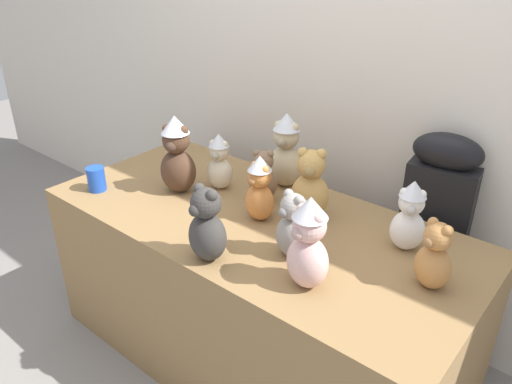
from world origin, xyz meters
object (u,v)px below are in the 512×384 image
(teddy_bear_sand, at_px, (286,151))
(teddy_bear_charcoal, at_px, (207,226))
(display_table, at_px, (256,291))
(teddy_bear_caramel, at_px, (434,257))
(teddy_bear_ginger, at_px, (260,189))
(teddy_bear_mocha, at_px, (263,177))
(teddy_bear_ash, at_px, (293,227))
(teddy_bear_cocoa, at_px, (177,156))
(teddy_bear_cream, at_px, (219,162))
(instrument_case, at_px, (430,248))
(teddy_bear_honey, at_px, (310,186))
(party_cup_blue, at_px, (96,179))
(teddy_bear_snow, at_px, (409,216))
(teddy_bear_blush, at_px, (308,244))

(teddy_bear_sand, distance_m, teddy_bear_charcoal, 0.67)
(display_table, xyz_separation_m, teddy_bear_caramel, (0.72, 0.02, 0.48))
(teddy_bear_ginger, height_order, teddy_bear_mocha, teddy_bear_ginger)
(teddy_bear_ash, bearing_deg, teddy_bear_cocoa, -171.62)
(display_table, bearing_deg, teddy_bear_cream, 160.35)
(teddy_bear_sand, bearing_deg, instrument_case, 7.72)
(teddy_bear_honey, relative_size, teddy_bear_caramel, 1.23)
(teddy_bear_honey, relative_size, teddy_bear_charcoal, 1.05)
(teddy_bear_charcoal, xyz_separation_m, party_cup_blue, (-0.77, 0.07, -0.08))
(instrument_case, xyz_separation_m, teddy_bear_mocha, (-0.62, -0.41, 0.31))
(teddy_bear_ash, xyz_separation_m, teddy_bear_snow, (0.29, 0.30, 0.02))
(display_table, relative_size, teddy_bear_honey, 6.01)
(teddy_bear_sand, relative_size, teddy_bear_snow, 1.26)
(teddy_bear_ash, relative_size, teddy_bear_mocha, 1.09)
(teddy_bear_ash, xyz_separation_m, teddy_bear_honey, (-0.11, 0.27, 0.02))
(teddy_bear_cream, distance_m, teddy_bear_snow, 0.87)
(teddy_bear_charcoal, bearing_deg, teddy_bear_ash, 49.35)
(teddy_bear_blush, distance_m, teddy_bear_snow, 0.44)
(teddy_bear_sand, bearing_deg, teddy_bear_cocoa, -145.03)
(teddy_bear_blush, xyz_separation_m, party_cup_blue, (-1.12, -0.03, -0.10))
(teddy_bear_ginger, height_order, party_cup_blue, teddy_bear_ginger)
(teddy_bear_ash, xyz_separation_m, teddy_bear_cream, (-0.57, 0.23, 0.01))
(teddy_bear_ash, xyz_separation_m, teddy_bear_sand, (-0.36, 0.44, 0.05))
(teddy_bear_cream, height_order, teddy_bear_charcoal, teddy_bear_charcoal)
(display_table, distance_m, teddy_bear_charcoal, 0.60)
(teddy_bear_cocoa, xyz_separation_m, teddy_bear_cream, (0.12, 0.14, -0.05))
(teddy_bear_sand, bearing_deg, teddy_bear_honey, -46.55)
(teddy_bear_cream, distance_m, teddy_bear_charcoal, 0.56)
(teddy_bear_honey, bearing_deg, display_table, -164.17)
(teddy_bear_ginger, relative_size, teddy_bear_cocoa, 0.78)
(display_table, distance_m, teddy_bear_ash, 0.57)
(teddy_bear_ginger, distance_m, teddy_bear_sand, 0.33)
(teddy_bear_snow, bearing_deg, instrument_case, 69.96)
(display_table, bearing_deg, teddy_bear_ash, -24.39)
(display_table, relative_size, teddy_bear_mocha, 7.73)
(instrument_case, bearing_deg, teddy_bear_cream, -160.21)
(teddy_bear_ash, bearing_deg, teddy_bear_snow, 61.66)
(teddy_bear_cocoa, bearing_deg, teddy_bear_snow, -9.58)
(teddy_bear_mocha, bearing_deg, teddy_bear_charcoal, -107.21)
(teddy_bear_charcoal, distance_m, party_cup_blue, 0.78)
(display_table, height_order, teddy_bear_cream, teddy_bear_cream)
(party_cup_blue, bearing_deg, teddy_bear_cocoa, 37.94)
(teddy_bear_cocoa, height_order, party_cup_blue, teddy_bear_cocoa)
(teddy_bear_cocoa, xyz_separation_m, teddy_bear_snow, (0.98, 0.22, -0.04))
(teddy_bear_cocoa, relative_size, party_cup_blue, 3.23)
(instrument_case, height_order, party_cup_blue, instrument_case)
(display_table, distance_m, teddy_bear_mocha, 0.51)
(teddy_bear_ginger, bearing_deg, instrument_case, 53.32)
(party_cup_blue, bearing_deg, instrument_case, 32.87)
(teddy_bear_cocoa, bearing_deg, instrument_case, 9.25)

